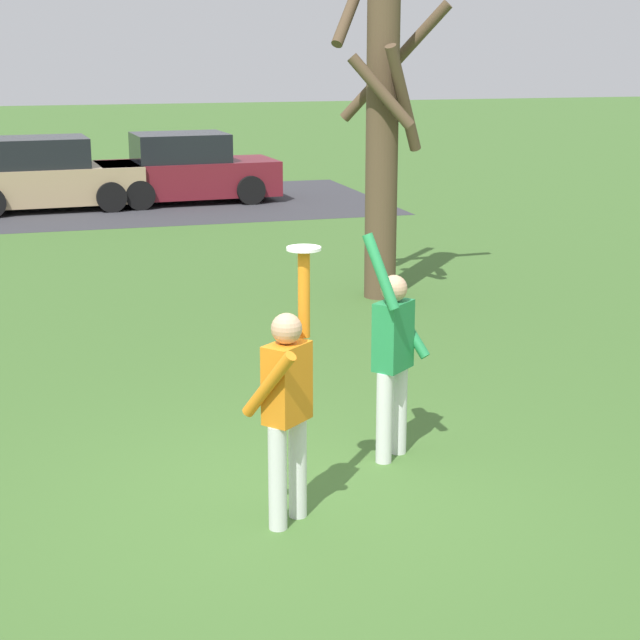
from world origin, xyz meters
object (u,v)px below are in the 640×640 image
at_px(person_defender, 393,351).
at_px(parked_car_maroon, 186,171).
at_px(bare_tree_tall, 382,123).
at_px(frisbee_disc, 304,249).
at_px(person_catcher, 287,400).
at_px(parked_car_tan, 45,177).

distance_m(person_defender, parked_car_maroon, 16.14).
bearing_deg(parked_car_maroon, bare_tree_tall, -86.44).
bearing_deg(frisbee_disc, parked_car_maroon, 83.86).
relative_size(person_catcher, parked_car_tan, 0.50).
height_order(parked_car_tan, bare_tree_tall, bare_tree_tall).
bearing_deg(person_defender, person_catcher, -0.00).
height_order(parked_car_maroon, bare_tree_tall, bare_tree_tall).
relative_size(frisbee_disc, bare_tree_tall, 0.05).
height_order(person_catcher, bare_tree_tall, bare_tree_tall).
xyz_separation_m(person_defender, parked_car_maroon, (0.80, 16.12, -0.25)).
relative_size(parked_car_maroon, bare_tree_tall, 0.89).
relative_size(person_catcher, parked_car_maroon, 0.50).
distance_m(frisbee_disc, parked_car_tan, 16.83).
xyz_separation_m(person_catcher, frisbee_disc, (0.17, 0.14, 1.11)).
bearing_deg(parked_car_maroon, frisbee_disc, -99.05).
height_order(person_defender, parked_car_maroon, person_defender).
bearing_deg(parked_car_maroon, parked_car_tan, -178.18).
bearing_deg(parked_car_tan, person_catcher, -88.92).
bearing_deg(bare_tree_tall, person_defender, -108.55).
relative_size(person_defender, parked_car_tan, 0.49).
bearing_deg(person_defender, parked_car_tan, -121.38).
xyz_separation_m(person_defender, parked_car_tan, (-2.38, 15.86, -0.25)).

